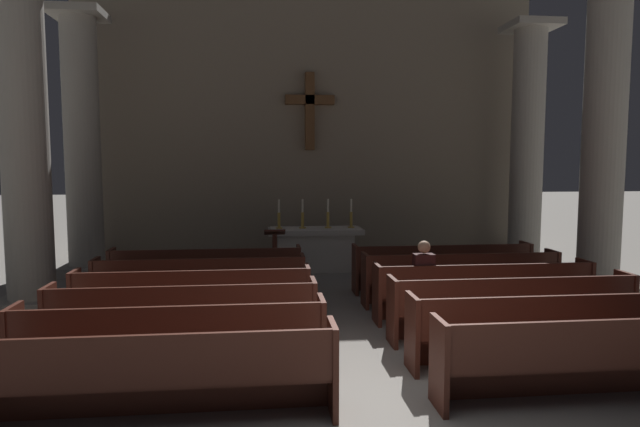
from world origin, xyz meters
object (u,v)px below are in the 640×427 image
object	(u,v)px
pew_right_row_3	(512,308)
lectern	(275,257)
pew_left_row_5	(201,284)
lone_worshipper	(422,279)
pew_left_row_2	(172,342)
column_left_third	(83,148)
column_right_second	(603,145)
pew_left_row_1	(155,376)
pew_right_row_5	(461,278)
candlestick_inner_right	(328,219)
pew_right_row_1	(599,358)
pew_right_row_6	(442,267)
candlestick_outer_right	(351,218)
column_right_third	(527,149)
pew_left_row_4	(194,299)
pew_right_row_4	(483,291)
column_left_second	(25,143)
pew_right_row_2	(549,329)
altar	(315,248)
pew_left_row_3	(184,318)
candlestick_outer_left	(279,219)
pew_left_row_6	(207,272)
candlestick_inner_left	(303,219)

from	to	relation	value
pew_right_row_3	lectern	distance (m)	5.29
pew_left_row_5	lone_worshipper	xyz separation A→B (m)	(3.57, -0.97, 0.22)
pew_left_row_2	column_left_third	distance (m)	7.56
column_right_second	pew_left_row_5	bearing A→B (deg)	-176.03
pew_left_row_1	pew_right_row_3	world-z (taller)	same
pew_right_row_5	candlestick_inner_right	xyz separation A→B (m)	(-1.99, 3.35, 0.75)
pew_right_row_1	pew_right_row_3	world-z (taller)	same
pew_right_row_6	pew_right_row_1	bearing A→B (deg)	-90.00
pew_right_row_6	candlestick_outer_right	distance (m)	2.85
pew_right_row_1	pew_right_row_3	xyz separation A→B (m)	(0.00, 2.01, 0.00)
pew_left_row_5	column_right_third	world-z (taller)	column_right_third
pew_left_row_4	pew_right_row_6	size ratio (longest dim) A/B	1.00
pew_left_row_2	column_right_second	xyz separation A→B (m)	(7.53, 3.54, 2.39)
pew_right_row_4	column_right_second	xyz separation A→B (m)	(2.95, 1.53, 2.39)
pew_right_row_3	candlestick_inner_right	bearing A→B (deg)	110.35
pew_left_row_5	column_left_third	distance (m)	5.18
pew_left_row_4	pew_right_row_3	world-z (taller)	same
pew_left_row_5	column_left_second	distance (m)	3.83
candlestick_outer_right	pew_left_row_4	bearing A→B (deg)	-125.79
pew_left_row_4	column_right_second	distance (m)	8.04
pew_right_row_2	candlestick_outer_right	bearing A→B (deg)	102.73
pew_left_row_5	pew_right_row_3	xyz separation A→B (m)	(4.57, -2.01, 0.00)
pew_right_row_1	candlestick_inner_right	xyz separation A→B (m)	(-1.99, 7.37, 0.75)
pew_left_row_1	pew_left_row_5	distance (m)	4.02
pew_right_row_4	pew_right_row_6	xyz separation A→B (m)	(0.00, 2.01, 0.00)
pew_right_row_6	altar	bearing A→B (deg)	134.34
pew_right_row_1	pew_right_row_4	bearing A→B (deg)	90.00
pew_left_row_4	column_left_second	size ratio (longest dim) A/B	0.60
column_left_second	column_right_second	world-z (taller)	same
pew_right_row_4	altar	world-z (taller)	altar
pew_left_row_5	lectern	distance (m)	2.51
pew_left_row_3	pew_right_row_4	world-z (taller)	same
pew_right_row_1	lone_worshipper	world-z (taller)	lone_worshipper
pew_left_row_1	pew_left_row_3	world-z (taller)	same
pew_right_row_1	pew_right_row_3	distance (m)	2.01
pew_left_row_4	column_left_third	size ratio (longest dim) A/B	0.60
pew_right_row_1	pew_right_row_5	world-z (taller)	same
candlestick_outer_left	pew_left_row_5	bearing A→B (deg)	-113.24
candlestick_inner_right	column_left_third	bearing A→B (deg)	178.15
pew_left_row_6	pew_right_row_3	bearing A→B (deg)	-33.41
candlestick_inner_right	pew_right_row_4	bearing A→B (deg)	-65.46
pew_left_row_6	pew_right_row_6	xyz separation A→B (m)	(4.57, 0.00, 0.00)
pew_left_row_1	pew_right_row_1	bearing A→B (deg)	0.00
candlestick_outer_right	pew_right_row_5	bearing A→B (deg)	-66.76
pew_left_row_5	pew_right_row_2	world-z (taller)	same
pew_right_row_4	candlestick_inner_left	distance (m)	5.12
column_right_second	candlestick_inner_left	size ratio (longest dim) A/B	8.65
pew_left_row_6	pew_right_row_1	size ratio (longest dim) A/B	1.00
pew_right_row_4	lectern	size ratio (longest dim) A/B	3.06
pew_right_row_1	column_left_second	xyz separation A→B (m)	(-7.53, 4.54, 2.39)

